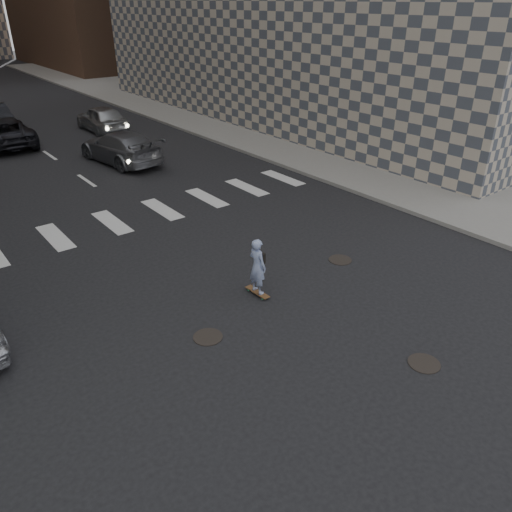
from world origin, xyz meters
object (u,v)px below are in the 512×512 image
Objects in this scene: traffic_car_c at (4,132)px; skateboarder at (258,266)px; traffic_car_b at (120,147)px; traffic_car_d at (102,118)px.

skateboarder is at bearing 96.64° from traffic_car_c.
traffic_car_c reaches higher than traffic_car_b.
skateboarder reaches higher than traffic_car_d.
traffic_car_c is 5.42m from traffic_car_d.
traffic_car_b is at bearing 77.94° from skateboarder.
traffic_car_c is at bearing -0.64° from traffic_car_d.
traffic_car_b is (2.31, 13.65, -0.12)m from skateboarder.
traffic_car_c is 1.19× the size of traffic_car_d.
traffic_car_b is 7.57m from traffic_car_c.
traffic_car_b is 1.13× the size of traffic_car_d.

